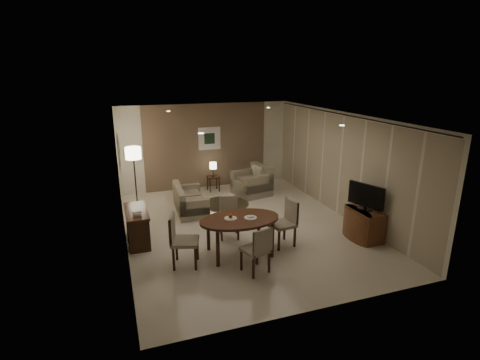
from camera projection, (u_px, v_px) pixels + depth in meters
name	position (u px, v px, depth m)	size (l,w,h in m)	color
room_shell	(237.00, 170.00, 9.19)	(5.50, 7.00, 2.70)	beige
taupe_accent	(206.00, 146.00, 11.98)	(3.96, 0.03, 2.70)	brown
curtain_wall	(340.00, 166.00, 9.67)	(0.08, 6.70, 2.58)	#BFB295
curtain_rod	(344.00, 115.00, 9.30)	(0.03, 0.03, 6.80)	black
art_back_frame	(209.00, 139.00, 11.91)	(0.72, 0.03, 0.72)	silver
art_back_canvas	(210.00, 139.00, 11.90)	(0.34, 0.01, 0.34)	black
art_left_frame	(119.00, 151.00, 8.91)	(0.03, 0.60, 0.80)	silver
art_left_canvas	(119.00, 151.00, 8.91)	(0.01, 0.46, 0.64)	gray
downlight_nl	(201.00, 133.00, 6.37)	(0.10, 0.10, 0.01)	white
downlight_nr	(342.00, 125.00, 7.25)	(0.10, 0.10, 0.01)	white
downlight_fl	(168.00, 111.00, 9.63)	(0.10, 0.10, 0.01)	white
downlight_fr	(268.00, 108.00, 10.51)	(0.10, 0.10, 0.01)	white
console_desk	(137.00, 226.00, 8.32)	(0.48, 1.20, 0.75)	#4F2719
telephone	(137.00, 213.00, 7.93)	(0.20, 0.14, 0.09)	white
tv_cabinet	(364.00, 224.00, 8.51)	(0.48, 0.90, 0.70)	brown
flat_tv	(366.00, 196.00, 8.31)	(0.06, 0.88, 0.60)	black
dining_table	(240.00, 236.00, 7.79)	(1.68, 1.05, 0.79)	#4F2719
chair_near	(255.00, 249.00, 7.07)	(0.46, 0.46, 0.95)	gray
chair_far	(229.00, 218.00, 8.53)	(0.45, 0.45, 0.93)	gray
chair_left	(185.00, 241.00, 7.29)	(0.51, 0.51, 1.05)	gray
chair_right	(282.00, 224.00, 8.13)	(0.49, 0.49, 1.01)	gray
plate_a	(231.00, 218.00, 7.66)	(0.26, 0.26, 0.02)	white
plate_b	(251.00, 218.00, 7.70)	(0.26, 0.26, 0.02)	white
fruit_apple	(231.00, 216.00, 7.65)	(0.09, 0.09, 0.09)	#A92813
napkin	(251.00, 217.00, 7.69)	(0.12, 0.08, 0.03)	white
round_rug	(225.00, 204.00, 10.76)	(1.34, 1.34, 0.01)	#3F3923
sofa	(190.00, 199.00, 10.11)	(0.76, 1.52, 0.72)	gray
armchair	(252.00, 181.00, 11.47)	(1.00, 0.95, 0.89)	gray
side_table	(213.00, 183.00, 11.87)	(0.37, 0.37, 0.47)	black
table_lamp	(213.00, 169.00, 11.73)	(0.22, 0.22, 0.50)	#FFEAC1
floor_lamp	(135.00, 177.00, 10.42)	(0.43, 0.43, 1.69)	#FFE5B7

